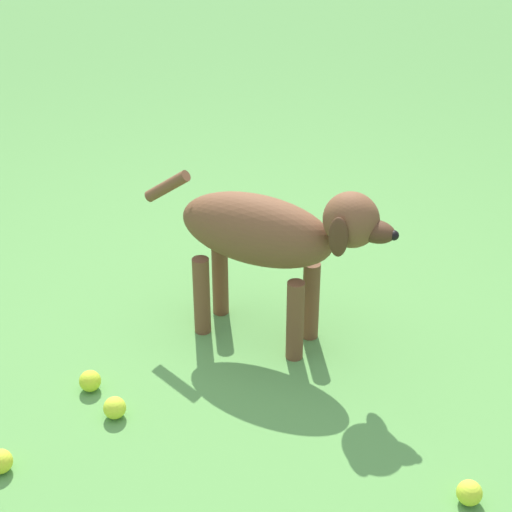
{
  "coord_description": "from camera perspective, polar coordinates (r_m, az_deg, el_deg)",
  "views": [
    {
      "loc": [
        -0.99,
        1.84,
        1.54
      ],
      "look_at": [
        0.04,
        -0.14,
        0.3
      ],
      "focal_mm": 56.37,
      "sensor_mm": 36.0,
      "label": 1
    }
  ],
  "objects": [
    {
      "name": "tennis_ball_4",
      "position": [
        2.18,
        14.9,
        -15.93
      ],
      "size": [
        0.07,
        0.07,
        0.07
      ],
      "primitive_type": "sphere",
      "color": "#CBDD32",
      "rests_on": "ground"
    },
    {
      "name": "ground",
      "position": [
        2.59,
        -0.62,
        -7.28
      ],
      "size": [
        14.0,
        14.0,
        0.0
      ],
      "primitive_type": "plane",
      "color": "#548C42"
    },
    {
      "name": "tennis_ball_1",
      "position": [
        2.39,
        -10.0,
        -10.56
      ],
      "size": [
        0.07,
        0.07,
        0.07
      ],
      "primitive_type": "sphere",
      "color": "#CBDD32",
      "rests_on": "ground"
    },
    {
      "name": "dog",
      "position": [
        2.49,
        1.04,
        1.45
      ],
      "size": [
        0.86,
        0.21,
        0.58
      ],
      "rotation": [
        0.0,
        0.0,
        3.17
      ],
      "color": "brown",
      "rests_on": "ground"
    },
    {
      "name": "tennis_ball_0",
      "position": [
        2.5,
        -11.69,
        -8.67
      ],
      "size": [
        0.07,
        0.07,
        0.07
      ],
      "primitive_type": "sphere",
      "color": "#C4D82D",
      "rests_on": "ground"
    },
    {
      "name": "tennis_ball_3",
      "position": [
        2.29,
        -17.69,
        -13.72
      ],
      "size": [
        0.07,
        0.07,
        0.07
      ],
      "primitive_type": "sphere",
      "color": "yellow",
      "rests_on": "ground"
    }
  ]
}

